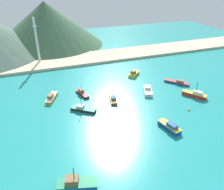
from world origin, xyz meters
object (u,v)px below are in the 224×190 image
object	(u,v)px
radio_tower	(37,41)
fishing_boat_11	(82,93)
fishing_boat_2	(83,109)
fishing_boat_9	(113,99)
fishing_boat_10	(177,82)
fishing_boat_8	(170,127)
fishing_boat_1	(76,183)
buoy_0	(189,110)
fishing_boat_4	(134,74)
fishing_boat_0	(148,90)
fishing_boat_3	(52,97)
fishing_boat_7	(195,94)

from	to	relation	value
radio_tower	fishing_boat_11	bearing A→B (deg)	-73.73
fishing_boat_11	radio_tower	world-z (taller)	radio_tower
fishing_boat_2	fishing_boat_9	size ratio (longest dim) A/B	1.09
fishing_boat_10	fishing_boat_11	world-z (taller)	fishing_boat_11
fishing_boat_8	fishing_boat_9	size ratio (longest dim) A/B	1.02
fishing_boat_1	buoy_0	xyz separation A→B (m)	(43.42, 17.66, -0.74)
fishing_boat_4	fishing_boat_9	bearing A→B (deg)	-132.67
fishing_boat_1	radio_tower	xyz separation A→B (m)	(-0.74, 83.36, 10.90)
fishing_boat_1	fishing_boat_2	world-z (taller)	fishing_boat_1
fishing_boat_0	radio_tower	size ratio (longest dim) A/B	0.38
fishing_boat_8	fishing_boat_9	xyz separation A→B (m)	(-9.86, 22.27, -0.24)
fishing_boat_4	fishing_boat_2	bearing A→B (deg)	-143.87
fishing_boat_0	fishing_boat_4	world-z (taller)	fishing_boat_4
fishing_boat_3	fishing_boat_9	distance (m)	23.14
fishing_boat_1	fishing_boat_4	size ratio (longest dim) A/B	1.36
fishing_boat_11	buoy_0	size ratio (longest dim) A/B	8.77
fishing_boat_1	buoy_0	world-z (taller)	fishing_boat_1
radio_tower	fishing_boat_8	bearing A→B (deg)	-66.28
fishing_boat_0	buoy_0	bearing A→B (deg)	-67.40
fishing_boat_4	radio_tower	xyz separation A→B (m)	(-39.11, 31.88, 10.84)
fishing_boat_2	fishing_boat_10	size ratio (longest dim) A/B	0.92
fishing_boat_4	fishing_boat_9	distance (m)	25.16
fishing_boat_0	fishing_boat_10	size ratio (longest dim) A/B	0.93
fishing_boat_4	fishing_boat_1	bearing A→B (deg)	-126.71
fishing_boat_0	buoy_0	size ratio (longest dim) A/B	9.59
fishing_boat_7	buoy_0	world-z (taller)	fishing_boat_7
fishing_boat_8	fishing_boat_10	distance (m)	33.73
fishing_boat_3	fishing_boat_8	bearing A→B (deg)	-44.92
fishing_boat_0	fishing_boat_1	distance (m)	50.16
fishing_boat_7	fishing_boat_9	world-z (taller)	fishing_boat_7
fishing_boat_1	fishing_boat_4	world-z (taller)	fishing_boat_1
fishing_boat_3	fishing_boat_1	bearing A→B (deg)	-89.94
fishing_boat_1	fishing_boat_9	bearing A→B (deg)	57.11
fishing_boat_2	fishing_boat_8	size ratio (longest dim) A/B	1.07
fishing_boat_11	fishing_boat_2	bearing A→B (deg)	-102.07
fishing_boat_0	fishing_boat_10	xyz separation A→B (m)	(15.63, 2.71, -0.21)
fishing_boat_3	fishing_boat_7	xyz separation A→B (m)	(51.59, -16.85, 0.11)
fishing_boat_3	fishing_boat_10	distance (m)	52.30
fishing_boat_2	fishing_boat_11	distance (m)	11.57
fishing_boat_7	fishing_boat_8	distance (m)	24.88
fishing_boat_2	fishing_boat_11	xyz separation A→B (m)	(2.42, 11.32, 0.04)
fishing_boat_1	radio_tower	distance (m)	84.07
fishing_boat_4	fishing_boat_8	distance (m)	41.40
fishing_boat_10	fishing_boat_11	size ratio (longest dim) A/B	1.18
fishing_boat_0	fishing_boat_9	world-z (taller)	fishing_boat_9
fishing_boat_8	radio_tower	bearing A→B (deg)	113.72
fishing_boat_1	fishing_boat_9	distance (m)	39.27
fishing_boat_10	buoy_0	bearing A→B (deg)	-113.80
fishing_boat_3	fishing_boat_10	xyz separation A→B (m)	(52.09, -4.65, -0.23)
fishing_boat_8	fishing_boat_11	distance (m)	36.48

